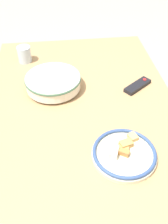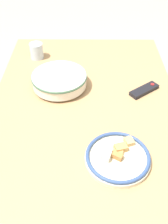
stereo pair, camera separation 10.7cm
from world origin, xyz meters
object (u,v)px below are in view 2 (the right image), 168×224
(tv_remote, at_px, (144,90))
(drinking_glass, at_px, (36,51))
(noodle_bowl, at_px, (59,80))
(food_plate, at_px, (117,157))

(tv_remote, relative_size, drinking_glass, 1.76)
(noodle_bowl, height_order, tv_remote, noodle_bowl)
(food_plate, bearing_deg, noodle_bowl, -151.23)
(noodle_bowl, height_order, drinking_glass, drinking_glass)
(noodle_bowl, xyz_separation_m, drinking_glass, (-0.29, -0.15, 0.00))
(food_plate, bearing_deg, tv_remote, 158.08)
(noodle_bowl, bearing_deg, drinking_glass, -151.49)
(food_plate, height_order, tv_remote, food_plate)
(tv_remote, bearing_deg, noodle_bowl, -131.60)
(noodle_bowl, bearing_deg, food_plate, 28.77)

